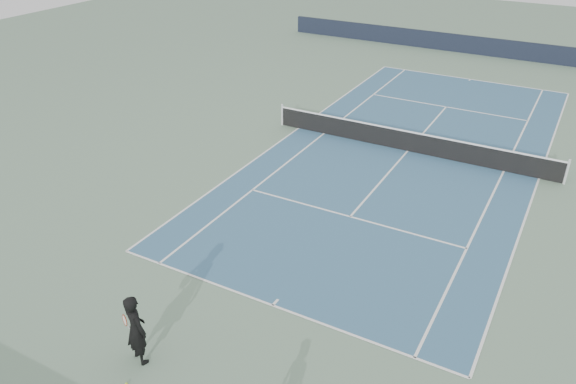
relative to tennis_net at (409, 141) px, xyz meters
The scene contains 6 objects.
ground 0.50m from the tennis_net, ahead, with size 80.00×80.00×0.00m, color slate.
court_surface 0.50m from the tennis_net, ahead, with size 10.97×23.77×0.01m, color #335B7A.
tennis_net is the anchor object (origin of this frame).
windscreen_far 17.89m from the tennis_net, 90.00° to the left, with size 30.00×0.25×1.20m, color black.
tennis_player 15.34m from the tennis_net, 97.02° to the right, with size 0.89×0.74×1.97m.
tennis_ball 16.11m from the tennis_net, 95.72° to the right, with size 0.07×0.07×0.07m, color #BBE02D.
Camera 1 is at (6.32, -22.42, 10.43)m, focal length 35.00 mm.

